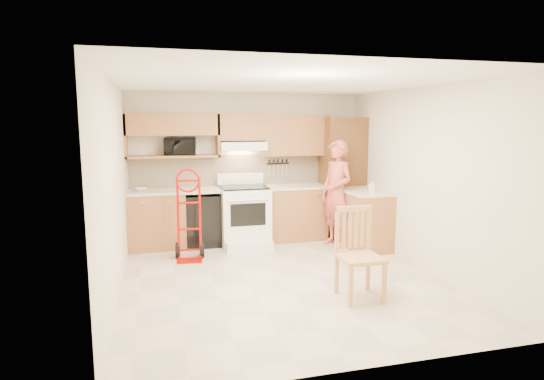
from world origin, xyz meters
name	(u,v)px	position (x,y,z in m)	size (l,w,h in m)	color
floor	(282,280)	(0.00, 0.00, -0.01)	(4.00, 4.50, 0.02)	beige
ceiling	(282,82)	(0.00, 0.00, 2.51)	(4.00, 4.50, 0.02)	white
wall_back	(247,167)	(0.00, 2.26, 1.25)	(4.00, 0.02, 2.50)	beige
wall_front	(360,222)	(0.00, -2.26, 1.25)	(4.00, 0.02, 2.50)	beige
wall_left	(114,190)	(-2.01, 0.00, 1.25)	(0.02, 4.50, 2.50)	beige
wall_right	(423,179)	(2.01, 0.00, 1.25)	(0.02, 4.50, 2.50)	beige
backsplash	(247,170)	(0.00, 2.23, 1.20)	(3.92, 0.03, 0.55)	beige
lower_cab_left	(157,220)	(-1.55, 1.95, 0.45)	(0.90, 0.60, 0.90)	#9C5F35
dishwasher	(203,219)	(-0.80, 1.95, 0.42)	(0.60, 0.60, 0.85)	black
lower_cab_right	(297,213)	(0.83, 1.95, 0.45)	(1.14, 0.60, 0.90)	#9C5F35
countertop_left	(175,191)	(-1.25, 1.95, 0.92)	(1.50, 0.63, 0.04)	beige
countertop_right	(297,186)	(0.83, 1.95, 0.92)	(1.14, 0.63, 0.04)	beige
cab_return_right	(363,220)	(1.70, 1.15, 0.45)	(0.60, 1.00, 0.90)	#9C5F35
countertop_return	(364,191)	(1.70, 1.15, 0.92)	(0.63, 1.00, 0.04)	beige
pantry_tall	(342,178)	(1.65, 1.95, 1.05)	(0.70, 0.60, 2.10)	brown
upper_cab_left	(172,125)	(-1.25, 2.08, 1.98)	(1.50, 0.33, 0.34)	#9C5F35
upper_shelf_mw	(173,156)	(-1.25, 2.08, 1.47)	(1.50, 0.33, 0.04)	#9C5F35
upper_cab_center	(241,127)	(-0.12, 2.08, 1.94)	(0.76, 0.33, 0.44)	#9C5F35
upper_cab_right	(296,135)	(0.83, 2.08, 1.80)	(1.14, 0.33, 0.70)	#9C5F35
range_hood	(242,146)	(-0.12, 2.02, 1.63)	(0.76, 0.46, 0.14)	white
knife_strip	(278,167)	(0.55, 2.21, 1.24)	(0.40, 0.05, 0.29)	black
microwave	(180,146)	(-1.14, 2.08, 1.63)	(0.51, 0.34, 0.28)	black
range	(245,211)	(-0.14, 1.73, 0.58)	(0.79, 1.04, 1.16)	white
person	(336,193)	(1.31, 1.35, 0.87)	(0.64, 0.42, 1.74)	#CA5444
hand_truck	(189,219)	(-1.09, 1.15, 0.61)	(0.48, 0.44, 1.22)	#AB0700
dining_chair	(360,254)	(0.70, -0.85, 0.52)	(0.47, 0.51, 1.05)	#E5995A
soap_bottle	(372,186)	(1.70, 0.89, 1.04)	(0.09, 0.09, 0.20)	white
bowl	(141,189)	(-1.77, 1.95, 0.96)	(0.20, 0.20, 0.05)	white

